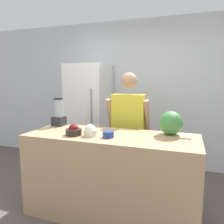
{
  "coord_description": "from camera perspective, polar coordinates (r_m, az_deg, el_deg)",
  "views": [
    {
      "loc": [
        0.79,
        -1.86,
        1.54
      ],
      "look_at": [
        0.0,
        0.4,
        1.19
      ],
      "focal_mm": 35.0,
      "sensor_mm": 36.0,
      "label": 1
    }
  ],
  "objects": [
    {
      "name": "cutting_board",
      "position": [
        2.48,
        15.6,
        -5.81
      ],
      "size": [
        0.38,
        0.23,
        0.01
      ],
      "color": "tan",
      "rests_on": "counter_island"
    },
    {
      "name": "watermelon",
      "position": [
        2.44,
        15.11,
        -2.77
      ],
      "size": [
        0.26,
        0.26,
        0.26
      ],
      "color": "#3D7F3D",
      "rests_on": "cutting_board"
    },
    {
      "name": "bowl_cream",
      "position": [
        2.37,
        -5.72,
        -4.99
      ],
      "size": [
        0.14,
        0.14,
        0.13
      ],
      "color": "beige",
      "rests_on": "counter_island"
    },
    {
      "name": "bowl_small_blue",
      "position": [
        2.31,
        -0.98,
        -5.86
      ],
      "size": [
        0.12,
        0.12,
        0.07
      ],
      "color": "navy",
      "rests_on": "counter_island"
    },
    {
      "name": "blender",
      "position": [
        2.97,
        -13.77,
        -0.31
      ],
      "size": [
        0.15,
        0.15,
        0.37
      ],
      "color": "#28282D",
      "rests_on": "counter_island"
    },
    {
      "name": "person",
      "position": [
        3.08,
        4.37,
        -4.92
      ],
      "size": [
        0.59,
        0.26,
        1.65
      ],
      "color": "#4C608C",
      "rests_on": "ground_plane"
    },
    {
      "name": "counter_island",
      "position": [
        2.59,
        -0.27,
        -16.12
      ],
      "size": [
        1.9,
        0.72,
        0.94
      ],
      "color": "tan",
      "rests_on": "ground_plane"
    },
    {
      "name": "bowl_cherries",
      "position": [
        2.44,
        -9.99,
        -4.86
      ],
      "size": [
        0.18,
        0.18,
        0.12
      ],
      "color": "#2D231E",
      "rests_on": "counter_island"
    },
    {
      "name": "refrigerator",
      "position": [
        3.95,
        -5.99,
        -0.96
      ],
      "size": [
        0.67,
        0.7,
        1.82
      ],
      "color": "white",
      "rests_on": "ground_plane"
    },
    {
      "name": "wall_back",
      "position": [
        4.0,
        7.85,
        4.74
      ],
      "size": [
        8.0,
        0.06,
        2.6
      ],
      "color": "silver",
      "rests_on": "ground_plane"
    }
  ]
}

